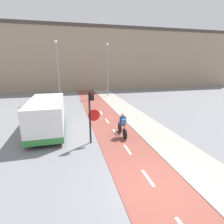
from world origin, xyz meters
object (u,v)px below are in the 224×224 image
Objects in this scene: street_lamp_far at (58,65)px; street_lamp_sidewalk at (108,65)px; cyclist_near at (123,125)px; traffic_light_pole at (91,112)px; van at (47,116)px.

street_lamp_sidewalk is (6.44, 1.42, -0.01)m from street_lamp_far.
street_lamp_far reaches higher than cyclist_near.
street_lamp_sidewalk is 14.61m from cyclist_near.
cyclist_near is at bearing -71.57° from street_lamp_far.
cyclist_near is (2.01, 0.46, -1.16)m from traffic_light_pole.
street_lamp_sidewalk is at bearing 73.57° from traffic_light_pole.
traffic_light_pole is 3.64m from van.
traffic_light_pole is 13.44m from street_lamp_far.
street_lamp_far reaches higher than van.
street_lamp_far is at bearing -167.61° from street_lamp_sidewalk.
cyclist_near is at bearing 12.96° from traffic_light_pole.
street_lamp_far reaches higher than street_lamp_sidewalk.
cyclist_near is (-2.25, -13.99, -3.58)m from street_lamp_sidewalk.
street_lamp_sidewalk is 1.34× the size of van.
cyclist_near is (4.19, -12.57, -3.59)m from street_lamp_far.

